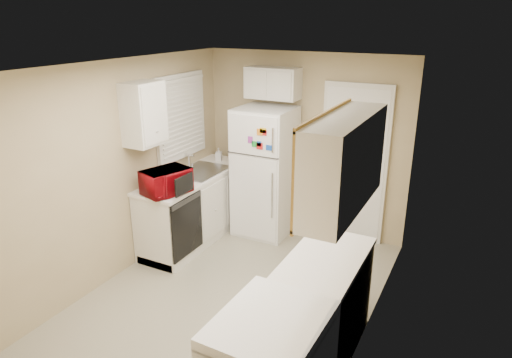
% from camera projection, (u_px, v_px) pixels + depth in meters
% --- Properties ---
extents(floor, '(3.80, 3.80, 0.00)m').
position_uv_depth(floor, '(235.00, 293.00, 4.91)').
color(floor, '#B1AB93').
rests_on(floor, ground).
extents(ceiling, '(3.80, 3.80, 0.00)m').
position_uv_depth(ceiling, '(231.00, 65.00, 4.10)').
color(ceiling, white).
rests_on(ceiling, floor).
extents(wall_left, '(3.80, 3.80, 0.00)m').
position_uv_depth(wall_left, '(125.00, 169.00, 5.11)').
color(wall_left, tan).
rests_on(wall_left, floor).
extents(wall_right, '(3.80, 3.80, 0.00)m').
position_uv_depth(wall_right, '(374.00, 216.00, 3.90)').
color(wall_right, tan).
rests_on(wall_right, floor).
extents(wall_back, '(2.80, 2.80, 0.00)m').
position_uv_depth(wall_back, '(304.00, 144.00, 6.09)').
color(wall_back, tan).
rests_on(wall_back, floor).
extents(wall_front, '(2.80, 2.80, 0.00)m').
position_uv_depth(wall_front, '(84.00, 284.00, 2.92)').
color(wall_front, tan).
rests_on(wall_front, floor).
extents(left_counter, '(0.60, 1.80, 0.90)m').
position_uv_depth(left_counter, '(196.00, 207.00, 5.99)').
color(left_counter, silver).
rests_on(left_counter, floor).
extents(dishwasher, '(0.03, 0.58, 0.72)m').
position_uv_depth(dishwasher, '(187.00, 226.00, 5.35)').
color(dishwasher, black).
rests_on(dishwasher, floor).
extents(sink, '(0.54, 0.74, 0.16)m').
position_uv_depth(sink, '(201.00, 174.00, 5.97)').
color(sink, gray).
rests_on(sink, left_counter).
extents(microwave, '(0.58, 0.43, 0.34)m').
position_uv_depth(microwave, '(166.00, 181.00, 5.18)').
color(microwave, maroon).
rests_on(microwave, left_counter).
extents(soap_bottle, '(0.10, 0.10, 0.18)m').
position_uv_depth(soap_bottle, '(219.00, 154.00, 6.37)').
color(soap_bottle, white).
rests_on(soap_bottle, left_counter).
extents(window_blinds, '(0.10, 0.98, 1.08)m').
position_uv_depth(window_blinds, '(181.00, 117.00, 5.84)').
color(window_blinds, silver).
rests_on(window_blinds, wall_left).
extents(upper_cabinet_left, '(0.30, 0.45, 0.70)m').
position_uv_depth(upper_cabinet_left, '(144.00, 114.00, 5.03)').
color(upper_cabinet_left, silver).
rests_on(upper_cabinet_left, wall_left).
extents(refrigerator, '(0.71, 0.69, 1.72)m').
position_uv_depth(refrigerator, '(265.00, 172.00, 6.06)').
color(refrigerator, white).
rests_on(refrigerator, floor).
extents(cabinet_over_fridge, '(0.70, 0.30, 0.40)m').
position_uv_depth(cabinet_over_fridge, '(273.00, 83.00, 5.87)').
color(cabinet_over_fridge, silver).
rests_on(cabinet_over_fridge, wall_back).
extents(interior_door, '(0.86, 0.06, 2.08)m').
position_uv_depth(interior_door, '(353.00, 165.00, 5.82)').
color(interior_door, white).
rests_on(interior_door, floor).
extents(right_counter, '(0.60, 2.00, 0.90)m').
position_uv_depth(right_counter, '(304.00, 333.00, 3.61)').
color(right_counter, silver).
rests_on(right_counter, floor).
extents(upper_cabinet_right, '(0.30, 1.20, 0.70)m').
position_uv_depth(upper_cabinet_right, '(345.00, 163.00, 3.34)').
color(upper_cabinet_right, silver).
rests_on(upper_cabinet_right, wall_right).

